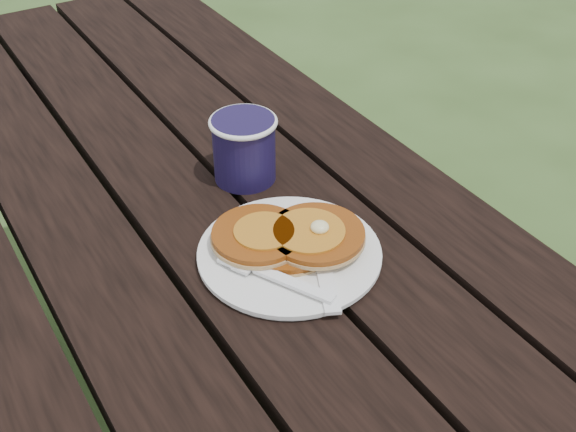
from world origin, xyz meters
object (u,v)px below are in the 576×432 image
pancake_stack (289,237)px  coffee_cup (244,145)px  picnic_table (212,395)px  plate (289,254)px

pancake_stack → coffee_cup: bearing=79.1°
coffee_cup → pancake_stack: bearing=-100.9°
picnic_table → pancake_stack: 0.43m
picnic_table → coffee_cup: bearing=25.6°
coffee_cup → plate: bearing=-102.0°
plate → pancake_stack: pancake_stack is taller
picnic_table → plate: (0.07, -0.14, 0.39)m
plate → coffee_cup: size_ratio=2.33×
pancake_stack → coffee_cup: size_ratio=1.89×
picnic_table → coffee_cup: 0.46m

